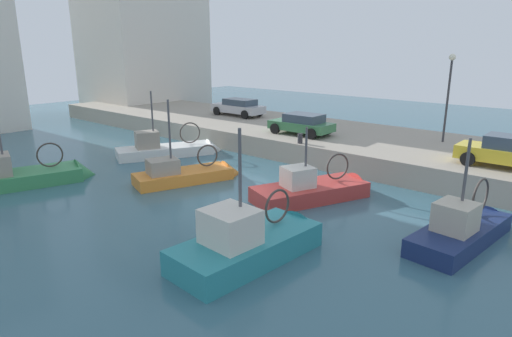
{
  "coord_description": "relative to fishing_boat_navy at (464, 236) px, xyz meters",
  "views": [
    {
      "loc": [
        -12.39,
        -11.96,
        6.47
      ],
      "look_at": [
        1.8,
        0.41,
        1.2
      ],
      "focal_mm": 30.98,
      "sensor_mm": 36.0,
      "label": 1
    }
  ],
  "objects": [
    {
      "name": "water_surface",
      "position": [
        -2.84,
        8.17,
        -0.15
      ],
      "size": [
        80.0,
        80.0,
        0.0
      ],
      "primitive_type": "plane",
      "color": "#386070",
      "rests_on": "ground"
    },
    {
      "name": "quay_wall",
      "position": [
        8.66,
        8.17,
        0.45
      ],
      "size": [
        9.0,
        56.0,
        1.2
      ],
      "primitive_type": "cube",
      "color": "#9E9384",
      "rests_on": "ground"
    },
    {
      "name": "fishing_boat_navy",
      "position": [
        0.0,
        0.0,
        0.0
      ],
      "size": [
        5.77,
        2.27,
        4.4
      ],
      "color": "navy",
      "rests_on": "ground"
    },
    {
      "name": "fishing_boat_orange",
      "position": [
        -1.63,
        12.38,
        -0.03
      ],
      "size": [
        5.69,
        3.35,
        4.82
      ],
      "color": "orange",
      "rests_on": "ground"
    },
    {
      "name": "fishing_boat_teal",
      "position": [
        -5.63,
        4.64,
        0.02
      ],
      "size": [
        5.87,
        2.59,
        5.14
      ],
      "color": "teal",
      "rests_on": "ground"
    },
    {
      "name": "fishing_boat_white",
      "position": [
        1.08,
        17.28,
        -0.02
      ],
      "size": [
        6.55,
        4.29,
        4.72
      ],
      "color": "white",
      "rests_on": "ground"
    },
    {
      "name": "fishing_boat_green",
      "position": [
        -7.25,
        17.85,
        -0.01
      ],
      "size": [
        6.72,
        3.67,
        4.87
      ],
      "color": "#388951",
      "rests_on": "ground"
    },
    {
      "name": "fishing_boat_red",
      "position": [
        0.36,
        6.21,
        -0.04
      ],
      "size": [
        6.09,
        3.9,
        4.07
      ],
      "color": "#BC3833",
      "rests_on": "ground"
    },
    {
      "name": "parked_car_yellow",
      "position": [
        6.42,
        0.18,
        1.78
      ],
      "size": [
        1.84,
        4.22,
        1.44
      ],
      "color": "gold",
      "rests_on": "quay_wall"
    },
    {
      "name": "parked_car_green",
      "position": [
        6.68,
        11.59,
        1.71
      ],
      "size": [
        2.06,
        3.93,
        1.27
      ],
      "color": "#387547",
      "rests_on": "quay_wall"
    },
    {
      "name": "parked_car_silver",
      "position": [
        9.53,
        19.6,
        1.73
      ],
      "size": [
        1.89,
        4.36,
        1.3
      ],
      "color": "#B7B7BC",
      "rests_on": "quay_wall"
    },
    {
      "name": "mooring_bollard_mid",
      "position": [
        4.51,
        10.17,
        1.33
      ],
      "size": [
        0.28,
        0.28,
        0.55
      ],
      "primitive_type": "cylinder",
      "color": "#2D2D33",
      "rests_on": "quay_wall"
    },
    {
      "name": "quay_streetlamp",
      "position": [
        10.16,
        4.31,
        4.31
      ],
      "size": [
        0.36,
        0.36,
        4.83
      ],
      "color": "#38383D",
      "rests_on": "quay_wall"
    },
    {
      "name": "waterfront_building_west",
      "position": [
        12.05,
        35.08,
        8.74
      ],
      "size": [
        10.72,
        9.05,
        17.74
      ],
      "color": "silver",
      "rests_on": "ground"
    }
  ]
}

